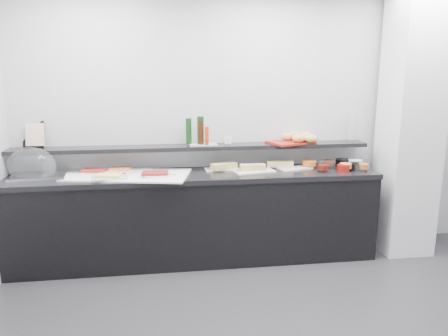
{
  "coord_description": "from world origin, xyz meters",
  "views": [
    {
      "loc": [
        -1.01,
        -2.48,
        1.88
      ],
      "look_at": [
        -0.45,
        1.45,
        1.0
      ],
      "focal_mm": 35.0,
      "sensor_mm": 36.0,
      "label": 1
    }
  ],
  "objects": [
    {
      "name": "back_wall",
      "position": [
        0.0,
        2.0,
        1.35
      ],
      "size": [
        5.0,
        0.02,
        2.7
      ],
      "primitive_type": "cube",
      "color": "#BABCC1",
      "rests_on": "ground"
    },
    {
      "name": "column",
      "position": [
        1.5,
        1.65,
        1.35
      ],
      "size": [
        0.5,
        0.5,
        2.7
      ],
      "primitive_type": "cube",
      "color": "silver",
      "rests_on": "ground"
    },
    {
      "name": "buffet_cabinet",
      "position": [
        -0.7,
        1.7,
        0.42
      ],
      "size": [
        3.6,
        0.6,
        0.85
      ],
      "primitive_type": "cube",
      "color": "black",
      "rests_on": "ground"
    },
    {
      "name": "counter_top",
      "position": [
        -0.7,
        1.7,
        0.88
      ],
      "size": [
        3.62,
        0.62,
        0.05
      ],
      "primitive_type": "cube",
      "color": "black",
      "rests_on": "buffet_cabinet"
    },
    {
      "name": "wall_shelf",
      "position": [
        -0.7,
        1.88,
        1.13
      ],
      "size": [
        3.6,
        0.25,
        0.04
      ],
      "primitive_type": "cube",
      "color": "black",
      "rests_on": "back_wall"
    },
    {
      "name": "cloche_base",
      "position": [
        -2.17,
        1.68,
        0.92
      ],
      "size": [
        0.52,
        0.37,
        0.04
      ],
      "primitive_type": "cube",
      "rotation": [
        0.0,
        0.0,
        0.08
      ],
      "color": "silver",
      "rests_on": "counter_top"
    },
    {
      "name": "cloche_dome",
      "position": [
        -2.22,
        1.7,
        1.03
      ],
      "size": [
        0.58,
        0.5,
        0.34
      ],
      "primitive_type": "ellipsoid",
      "rotation": [
        0.0,
        0.0,
        -0.43
      ],
      "color": "silver",
      "rests_on": "cloche_base"
    },
    {
      "name": "linen_runner",
      "position": [
        -1.38,
        1.7,
        0.91
      ],
      "size": [
        1.31,
        0.82,
        0.01
      ],
      "primitive_type": "cube",
      "rotation": [
        0.0,
        0.0,
        -0.21
      ],
      "color": "white",
      "rests_on": "counter_top"
    },
    {
      "name": "platter_meat_a",
      "position": [
        -1.61,
        1.79,
        0.92
      ],
      "size": [
        0.39,
        0.31,
        0.01
      ],
      "primitive_type": "cube",
      "rotation": [
        0.0,
        0.0,
        -0.28
      ],
      "color": "white",
      "rests_on": "linen_runner"
    },
    {
      "name": "food_meat_a",
      "position": [
        -1.68,
        1.78,
        0.94
      ],
      "size": [
        0.25,
        0.19,
        0.02
      ],
      "primitive_type": "cube",
      "rotation": [
        0.0,
        0.0,
        -0.23
      ],
      "color": "maroon",
      "rests_on": "platter_meat_a"
    },
    {
      "name": "platter_salmon",
      "position": [
        -1.28,
        1.78,
        0.92
      ],
      "size": [
        0.37,
        0.3,
        0.01
      ],
      "primitive_type": "cube",
      "rotation": [
        0.0,
        0.0,
        0.27
      ],
      "color": "silver",
      "rests_on": "linen_runner"
    },
    {
      "name": "food_salmon",
      "position": [
        -1.43,
        1.82,
        0.94
      ],
      "size": [
        0.22,
        0.17,
        0.02
      ],
      "primitive_type": "cube",
      "rotation": [
        0.0,
        0.0,
        -0.24
      ],
      "color": "orange",
      "rests_on": "platter_salmon"
    },
    {
      "name": "platter_cheese",
      "position": [
        -1.51,
        1.55,
        0.92
      ],
      "size": [
        0.35,
        0.27,
        0.01
      ],
      "primitive_type": "cube",
      "rotation": [
        0.0,
        0.0,
        0.17
      ],
      "color": "silver",
      "rests_on": "linen_runner"
    },
    {
      "name": "food_cheese",
      "position": [
        -1.51,
        1.54,
        0.94
      ],
      "size": [
        0.24,
        0.18,
        0.02
      ],
      "primitive_type": "cube",
      "rotation": [
        0.0,
        0.0,
        -0.17
      ],
      "color": "#F4E75F",
      "rests_on": "platter_cheese"
    },
    {
      "name": "platter_meat_b",
      "position": [
        -1.06,
        1.58,
        0.92
      ],
      "size": [
        0.33,
        0.28,
        0.01
      ],
      "primitive_type": "cube",
      "rotation": [
        0.0,
        0.0,
        0.43
      ],
      "color": "white",
      "rests_on": "linen_runner"
    },
    {
      "name": "food_meat_b",
      "position": [
        -1.09,
        1.58,
        0.94
      ],
      "size": [
        0.25,
        0.16,
        0.02
      ],
      "primitive_type": "cube",
      "rotation": [
        0.0,
        0.0,
        -0.04
      ],
      "color": "maroon",
      "rests_on": "platter_meat_b"
    },
    {
      "name": "sandwich_plate_left",
      "position": [
        -0.4,
        1.82,
        0.91
      ],
      "size": [
        0.39,
        0.19,
        0.01
      ],
      "primitive_type": "cube",
      "rotation": [
        0.0,
        0.0,
        0.06
      ],
      "color": "white",
      "rests_on": "counter_top"
    },
    {
      "name": "sandwich_food_left",
      "position": [
        -0.4,
        1.79,
        0.94
      ],
      "size": [
        0.28,
        0.19,
        0.06
      ],
      "primitive_type": "cube",
      "rotation": [
        0.0,
        0.0,
        0.38
      ],
      "color": "tan",
      "rests_on": "sandwich_plate_left"
    },
    {
      "name": "tongs_left",
      "position": [
        -0.53,
        1.77,
        0.92
      ],
      "size": [
        0.14,
        0.08,
        0.01
      ],
      "primitive_type": "cylinder",
      "rotation": [
        0.0,
        1.57,
        0.5
      ],
      "color": "#A8ABAF",
      "rests_on": "sandwich_plate_left"
    },
    {
      "name": "sandwich_plate_mid",
      "position": [
        -0.11,
        1.66,
        0.91
      ],
      "size": [
        0.43,
        0.25,
        0.01
      ],
      "primitive_type": "cube",
      "rotation": [
        0.0,
        0.0,
        0.21
      ],
      "color": "white",
      "rests_on": "counter_top"
    },
    {
      "name": "sandwich_food_mid",
      "position": [
        -0.13,
        1.68,
        0.94
      ],
      "size": [
        0.25,
        0.1,
        0.06
      ],
      "primitive_type": "cube",
      "rotation": [
        0.0,
        0.0,
        -0.02
      ],
      "color": "tan",
      "rests_on": "sandwich_plate_mid"
    },
    {
      "name": "tongs_mid",
      "position": [
        -0.26,
        1.65,
        0.92
      ],
      "size": [
        0.16,
        0.05,
        0.01
      ],
      "primitive_type": "cylinder",
      "rotation": [
        0.0,
        1.57,
        0.24
      ],
      "color": "#AFB1B6",
      "rests_on": "sandwich_plate_mid"
    },
    {
      "name": "sandwich_plate_right",
      "position": [
        0.33,
        1.75,
        0.91
      ],
      "size": [
        0.37,
        0.25,
        0.01
      ],
      "primitive_type": "cube",
      "rotation": [
        0.0,
        0.0,
        0.31
      ],
      "color": "white",
      "rests_on": "counter_top"
    },
    {
      "name": "sandwich_food_right",
      "position": [
        0.19,
        1.82,
        0.94
      ],
      "size": [
        0.28,
        0.15,
        0.06
      ],
      "primitive_type": "cube",
      "rotation": [
        0.0,
        0.0,
        -0.17
      ],
      "color": "#D5BF6F",
      "rests_on": "sandwich_plate_right"
    },
    {
      "name": "tongs_right",
      "position": [
        0.18,
        1.71,
        0.92
      ],
      "size": [
        0.16,
        0.01,
        0.01
      ],
      "primitive_type": "cylinder",
      "rotation": [
        0.0,
        1.57,
        0.03
      ],
      "color": "silver",
      "rests_on": "sandwich_plate_right"
    },
    {
      "name": "bowl_glass_fruit",
      "position": [
        0.67,
        1.76,
        0.94
      ],
      "size": [
        0.2,
        0.2,
        0.07
      ],
      "primitive_type": "cylinder",
      "rotation": [
        0.0,
        0.0,
        -0.13
      ],
      "color": "white",
      "rests_on": "counter_top"
    },
    {
      "name": "fill_glass_fruit",
      "position": [
        0.5,
        1.79,
        0.95
      ],
      "size": [
        0.19,
        0.19,
        0.05
      ],
      "primitive_type": "cylinder",
      "rotation": [
        0.0,
        0.0,
        0.36
      ],
      "color": "orange",
      "rests_on": "bowl_glass_fruit"
    },
    {
      "name": "bowl_black_jam",
      "position": [
        0.88,
        1.84,
        0.94
      ],
      "size": [
        0.17,
        0.17,
        0.07
      ],
      "primitive_type": "cylinder",
      "rotation": [
        0.0,
        0.0,
        -0.17
      ],
      "color": "black",
      "rests_on": "counter_top"
    },
    {
      "name": "fill_black_jam",
      "position": [
        0.71,
        1.8,
        0.95
      ],
      "size": [
        0.13,
        0.13,
        0.05
      ],
      "primitive_type": "cylinder",
      "rotation": [
        0.0,
        0.0,
        0.43
      ],
      "color": "#57130C",
      "rests_on": "bowl_black_jam"
    },
    {
      "name": "bowl_glass_cream",
      "position": [
        1.03,
        1.76,
        0.94
      ],
      "size": [
        0.21,
        0.21,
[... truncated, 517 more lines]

